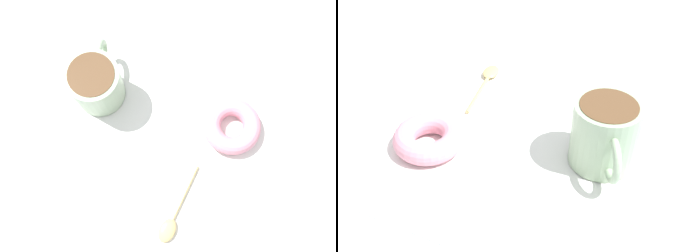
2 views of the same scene
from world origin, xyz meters
The scene contains 5 objects.
ground_plane centered at (0.00, 0.00, -1.00)cm, with size 120.00×120.00×2.00cm, color #B2BCC6.
napkin centered at (-2.38, 0.46, 0.15)cm, with size 35.79×35.79×0.30cm, color white.
coffee_cup centered at (-2.82, 12.82, 4.60)cm, with size 10.69×7.92×8.33cm.
donut centered at (2.86, -7.83, 1.69)cm, with size 8.95×8.95×2.78cm, color pink.
spoon centered at (-13.95, -7.38, 0.70)cm, with size 12.43×2.75×0.90cm.
Camera 2 is at (40.27, 18.24, 39.64)cm, focal length 50.00 mm.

